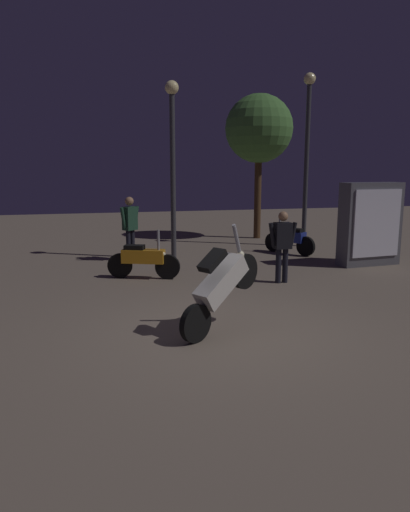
{
  "coord_description": "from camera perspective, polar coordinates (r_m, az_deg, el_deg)",
  "views": [
    {
      "loc": [
        -1.95,
        -6.56,
        2.46
      ],
      "look_at": [
        -0.08,
        0.98,
        1.0
      ],
      "focal_mm": 32.98,
      "sensor_mm": 36.0,
      "label": 1
    }
  ],
  "objects": [
    {
      "name": "streetlamp_far",
      "position": [
        15.18,
        12.31,
        13.67
      ],
      "size": [
        0.36,
        0.36,
        5.27
      ],
      "color": "#38383D",
      "rests_on": "ground_plane"
    },
    {
      "name": "person_rider_beside",
      "position": [
        12.68,
        -9.1,
        4.0
      ],
      "size": [
        0.57,
        0.49,
        1.71
      ],
      "rotation": [
        0.0,
        0.0,
        2.26
      ],
      "color": "black",
      "rests_on": "ground_plane"
    },
    {
      "name": "kiosk_billboard",
      "position": [
        12.67,
        19.41,
        3.67
      ],
      "size": [
        1.64,
        0.66,
        2.1
      ],
      "rotation": [
        0.0,
        0.0,
        3.22
      ],
      "color": "#595960",
      "rests_on": "ground_plane"
    },
    {
      "name": "tree_left_bg",
      "position": [
        16.72,
        6.57,
        15.0
      ],
      "size": [
        2.32,
        2.32,
        4.94
      ],
      "color": "#4C331E",
      "rests_on": "ground_plane"
    },
    {
      "name": "streetlamp_near",
      "position": [
        12.68,
        -3.96,
        13.03
      ],
      "size": [
        0.36,
        0.36,
        4.67
      ],
      "color": "#38383D",
      "rests_on": "ground_plane"
    },
    {
      "name": "motorcycle_blue_parked_right",
      "position": [
        13.82,
        10.21,
        2.07
      ],
      "size": [
        0.98,
        1.45,
        1.11
      ],
      "rotation": [
        0.0,
        0.0,
        2.14
      ],
      "color": "black",
      "rests_on": "ground_plane"
    },
    {
      "name": "ground_plane",
      "position": [
        7.27,
        2.49,
        -9.15
      ],
      "size": [
        40.0,
        40.0,
        0.0
      ],
      "primitive_type": "plane",
      "color": "#756656"
    },
    {
      "name": "motorcycle_orange_parked_left",
      "position": [
        10.64,
        -7.5,
        -0.4
      ],
      "size": [
        1.59,
        0.69,
        1.11
      ],
      "rotation": [
        0.0,
        0.0,
        5.92
      ],
      "color": "black",
      "rests_on": "ground_plane"
    },
    {
      "name": "person_bystander_far",
      "position": [
        10.2,
        9.38,
        1.8
      ],
      "size": [
        0.66,
        0.25,
        1.55
      ],
      "rotation": [
        0.0,
        0.0,
        1.59
      ],
      "color": "black",
      "rests_on": "ground_plane"
    },
    {
      "name": "motorcycle_white_foreground",
      "position": [
        7.01,
        1.95,
        -3.52
      ],
      "size": [
        1.45,
        0.99,
        1.63
      ],
      "rotation": [
        0.0,
        0.0,
        0.58
      ],
      "color": "black",
      "rests_on": "ground_plane"
    }
  ]
}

